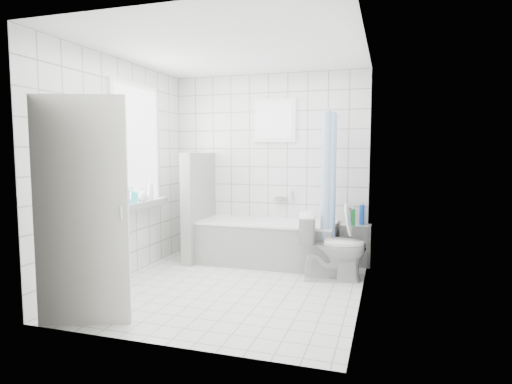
% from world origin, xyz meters
% --- Properties ---
extents(ground, '(3.00, 3.00, 0.00)m').
position_xyz_m(ground, '(0.00, 0.00, 0.00)').
color(ground, white).
rests_on(ground, ground).
extents(ceiling, '(3.00, 3.00, 0.00)m').
position_xyz_m(ceiling, '(0.00, 0.00, 2.60)').
color(ceiling, white).
rests_on(ceiling, ground).
extents(wall_back, '(2.80, 0.02, 2.60)m').
position_xyz_m(wall_back, '(0.00, 1.50, 1.30)').
color(wall_back, white).
rests_on(wall_back, ground).
extents(wall_front, '(2.80, 0.02, 2.60)m').
position_xyz_m(wall_front, '(0.00, -1.50, 1.30)').
color(wall_front, white).
rests_on(wall_front, ground).
extents(wall_left, '(0.02, 3.00, 2.60)m').
position_xyz_m(wall_left, '(-1.40, 0.00, 1.30)').
color(wall_left, white).
rests_on(wall_left, ground).
extents(wall_right, '(0.02, 3.00, 2.60)m').
position_xyz_m(wall_right, '(1.40, 0.00, 1.30)').
color(wall_right, white).
rests_on(wall_right, ground).
extents(window_left, '(0.01, 0.90, 1.40)m').
position_xyz_m(window_left, '(-1.35, 0.30, 1.60)').
color(window_left, white).
rests_on(window_left, wall_left).
extents(window_back, '(0.50, 0.01, 0.50)m').
position_xyz_m(window_back, '(0.10, 1.46, 1.95)').
color(window_back, white).
rests_on(window_back, wall_back).
extents(window_sill, '(0.18, 1.02, 0.08)m').
position_xyz_m(window_sill, '(-1.31, 0.30, 0.86)').
color(window_sill, white).
rests_on(window_sill, wall_left).
extents(door, '(0.76, 0.32, 2.00)m').
position_xyz_m(door, '(-0.88, -1.34, 1.00)').
color(door, silver).
rests_on(door, ground).
extents(bathtub, '(1.83, 0.77, 0.58)m').
position_xyz_m(bathtub, '(0.09, 1.12, 0.29)').
color(bathtub, white).
rests_on(bathtub, ground).
extents(partition_wall, '(0.15, 0.85, 1.50)m').
position_xyz_m(partition_wall, '(-0.89, 1.07, 0.75)').
color(partition_wall, white).
rests_on(partition_wall, ground).
extents(tiled_ledge, '(0.40, 0.24, 0.55)m').
position_xyz_m(tiled_ledge, '(1.25, 1.38, 0.28)').
color(tiled_ledge, white).
rests_on(tiled_ledge, ground).
extents(toilet, '(0.85, 0.58, 0.80)m').
position_xyz_m(toilet, '(1.03, 0.65, 0.40)').
color(toilet, silver).
rests_on(toilet, ground).
extents(curtain_rod, '(0.02, 0.80, 0.02)m').
position_xyz_m(curtain_rod, '(0.95, 1.10, 2.00)').
color(curtain_rod, silver).
rests_on(curtain_rod, wall_back).
extents(shower_curtain, '(0.14, 0.48, 1.78)m').
position_xyz_m(shower_curtain, '(0.95, 0.97, 1.10)').
color(shower_curtain, '#4E91E5').
rests_on(shower_curtain, curtain_rod).
extents(tub_faucet, '(0.18, 0.06, 0.06)m').
position_xyz_m(tub_faucet, '(0.19, 1.46, 0.85)').
color(tub_faucet, silver).
rests_on(tub_faucet, wall_back).
extents(sill_bottles, '(0.14, 0.66, 0.29)m').
position_xyz_m(sill_bottles, '(-1.30, 0.22, 1.02)').
color(sill_bottles, '#F961BA').
rests_on(sill_bottles, window_sill).
extents(ledge_bottles, '(0.21, 0.17, 0.27)m').
position_xyz_m(ledge_bottles, '(1.24, 1.37, 0.67)').
color(ledge_bottles, green).
rests_on(ledge_bottles, tiled_ledge).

